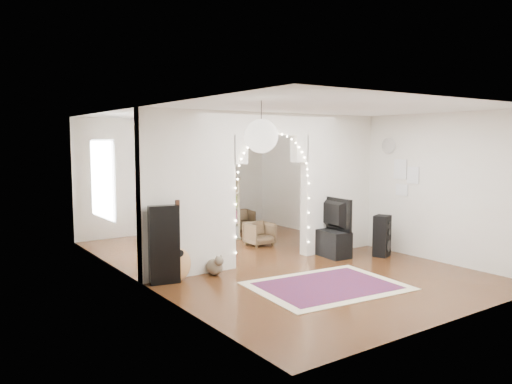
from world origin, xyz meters
TOP-DOWN VIEW (x-y plane):
  - floor at (0.00, 0.00)m, footprint 7.50×7.50m
  - ceiling at (0.00, 0.00)m, footprint 5.00×7.50m
  - wall_back at (0.00, 3.75)m, footprint 5.00×0.02m
  - wall_front at (0.00, -3.75)m, footprint 5.00×0.02m
  - wall_left at (-2.50, 0.00)m, footprint 0.02×7.50m
  - wall_right at (2.50, 0.00)m, footprint 0.02×7.50m
  - divider_wall at (0.00, 0.00)m, footprint 5.00×0.20m
  - fairy_lights at (0.00, -0.13)m, footprint 1.64×0.04m
  - window at (-2.47, 1.80)m, footprint 0.04×1.20m
  - wall_clock at (2.48, -0.60)m, footprint 0.03×0.31m
  - picture_frames at (2.48, -1.00)m, footprint 0.02×0.50m
  - paper_lantern at (-1.90, -2.40)m, footprint 0.40×0.40m
  - ceiling_fan at (0.00, 2.00)m, footprint 1.10×1.10m
  - area_rug at (-0.24, -1.80)m, footprint 2.36×1.87m
  - guitar_case at (-2.20, -0.25)m, footprint 0.49×0.25m
  - acoustic_guitar at (-1.97, -0.25)m, footprint 0.44×0.17m
  - tabby_cat at (-1.32, -0.27)m, footprint 0.24×0.55m
  - floor_speaker at (1.98, -0.92)m, footprint 0.38×0.36m
  - media_console at (1.20, -0.25)m, footprint 0.49×1.03m
  - tv at (1.20, -0.25)m, footprint 0.23×1.08m
  - bookcase at (0.02, 2.23)m, footprint 1.38×0.51m
  - dining_table at (-0.79, 2.53)m, footprint 1.28×0.93m
  - flower_vase at (-0.79, 2.53)m, footprint 0.20×0.20m
  - dining_chair_left at (0.65, 1.25)m, footprint 0.53×0.55m
  - dining_chair_right at (1.32, 2.96)m, footprint 0.63×0.64m

SIDE VIEW (x-z plane):
  - floor at x=0.00m, z-range 0.00..0.00m
  - area_rug at x=-0.24m, z-range 0.00..0.02m
  - tabby_cat at x=-1.32m, z-range -0.03..0.33m
  - dining_chair_left at x=0.65m, z-range 0.00..0.49m
  - media_console at x=1.20m, z-range 0.00..0.50m
  - dining_chair_right at x=1.32m, z-range 0.00..0.50m
  - floor_speaker at x=1.98m, z-range 0.00..0.79m
  - acoustic_guitar at x=-1.97m, z-range -0.07..1.02m
  - guitar_case at x=-2.20m, z-range 0.00..1.22m
  - dining_table at x=-0.79m, z-range 0.30..1.06m
  - bookcase at x=0.02m, z-range 0.00..1.38m
  - tv at x=1.20m, z-range 0.50..1.12m
  - flower_vase at x=-0.79m, z-range 0.76..0.95m
  - wall_back at x=0.00m, z-range 0.00..2.70m
  - wall_front at x=0.00m, z-range 0.00..2.70m
  - wall_left at x=-2.50m, z-range 0.00..2.70m
  - wall_right at x=2.50m, z-range 0.00..2.70m
  - divider_wall at x=0.00m, z-range 0.07..2.77m
  - window at x=-2.47m, z-range 0.80..2.20m
  - picture_frames at x=2.48m, z-range 1.15..1.85m
  - fairy_lights at x=0.00m, z-range 0.75..2.35m
  - wall_clock at x=2.48m, z-range 1.95..2.25m
  - paper_lantern at x=-1.90m, z-range 2.05..2.45m
  - ceiling_fan at x=0.00m, z-range 2.25..2.55m
  - ceiling at x=0.00m, z-range 2.69..2.71m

